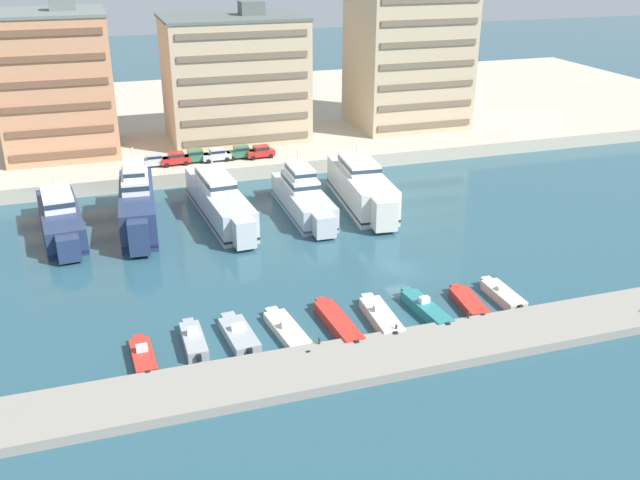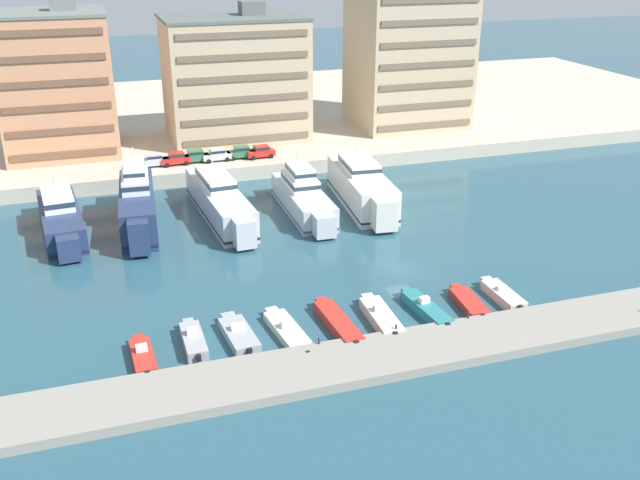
{
  "view_description": "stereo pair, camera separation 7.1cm",
  "coord_description": "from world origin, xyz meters",
  "px_view_note": "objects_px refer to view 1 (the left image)",
  "views": [
    {
      "loc": [
        -28.54,
        -60.74,
        31.97
      ],
      "look_at": [
        -7.29,
        4.47,
        2.5
      ],
      "focal_mm": 40.0,
      "sensor_mm": 36.0,
      "label": 1
    },
    {
      "loc": [
        -28.48,
        -60.76,
        31.97
      ],
      "look_at": [
        -7.29,
        4.47,
        2.5
      ],
      "focal_mm": 40.0,
      "sensor_mm": 36.0,
      "label": 2
    }
  ],
  "objects_px": {
    "car_red_left": "(175,158)",
    "car_green_center": "(241,152)",
    "yacht_silver_mid_left": "(220,201)",
    "motorboat_cream_far_right": "(502,295)",
    "yacht_ivory_center": "(362,187)",
    "motorboat_red_center": "(338,323)",
    "yacht_navy_left": "(137,204)",
    "motorboat_grey_mid_left": "(239,334)",
    "car_silver_far_left": "(154,160)",
    "car_silver_center_left": "(217,154)",
    "motorboat_grey_left": "(194,340)",
    "motorboat_cream_center_left": "(289,332)",
    "yacht_navy_far_left": "(61,218)",
    "motorboat_red_right": "(468,303)",
    "yacht_silver_center_left": "(303,197)",
    "motorboat_cream_center_right": "(381,316)",
    "motorboat_teal_mid_right": "(426,309)",
    "car_red_center_right": "(261,151)",
    "motorboat_red_far_left": "(143,356)"
  },
  "relations": [
    {
      "from": "motorboat_cream_center_left",
      "to": "car_green_center",
      "type": "height_order",
      "value": "car_green_center"
    },
    {
      "from": "yacht_silver_center_left",
      "to": "car_green_center",
      "type": "distance_m",
      "value": 19.17
    },
    {
      "from": "yacht_ivory_center",
      "to": "motorboat_grey_left",
      "type": "distance_m",
      "value": 37.74
    },
    {
      "from": "motorboat_red_center",
      "to": "car_red_center_right",
      "type": "bearing_deg",
      "value": 84.62
    },
    {
      "from": "yacht_silver_mid_left",
      "to": "motorboat_red_right",
      "type": "xyz_separation_m",
      "value": [
        17.67,
        -29.81,
        -1.7
      ]
    },
    {
      "from": "motorboat_cream_far_right",
      "to": "motorboat_grey_left",
      "type": "bearing_deg",
      "value": 178.68
    },
    {
      "from": "motorboat_red_far_left",
      "to": "motorboat_teal_mid_right",
      "type": "relative_size",
      "value": 0.82
    },
    {
      "from": "motorboat_red_far_left",
      "to": "car_green_center",
      "type": "height_order",
      "value": "car_green_center"
    },
    {
      "from": "motorboat_cream_center_left",
      "to": "motorboat_teal_mid_right",
      "type": "xyz_separation_m",
      "value": [
        13.03,
        -0.02,
        0.1
      ]
    },
    {
      "from": "yacht_navy_far_left",
      "to": "motorboat_red_far_left",
      "type": "height_order",
      "value": "yacht_navy_far_left"
    },
    {
      "from": "yacht_navy_far_left",
      "to": "motorboat_red_right",
      "type": "relative_size",
      "value": 2.85
    },
    {
      "from": "yacht_navy_left",
      "to": "car_red_left",
      "type": "xyz_separation_m",
      "value": [
        6.66,
        16.58,
        0.25
      ]
    },
    {
      "from": "motorboat_red_right",
      "to": "motorboat_cream_far_right",
      "type": "height_order",
      "value": "motorboat_cream_far_right"
    },
    {
      "from": "motorboat_grey_mid_left",
      "to": "car_red_left",
      "type": "relative_size",
      "value": 1.66
    },
    {
      "from": "car_silver_center_left",
      "to": "motorboat_grey_left",
      "type": "bearing_deg",
      "value": -102.96
    },
    {
      "from": "car_red_left",
      "to": "car_green_center",
      "type": "distance_m",
      "value": 9.43
    },
    {
      "from": "yacht_navy_left",
      "to": "car_silver_far_left",
      "type": "xyz_separation_m",
      "value": [
        3.63,
        16.72,
        0.25
      ]
    },
    {
      "from": "yacht_navy_left",
      "to": "motorboat_grey_mid_left",
      "type": "bearing_deg",
      "value": -78.71
    },
    {
      "from": "yacht_silver_center_left",
      "to": "motorboat_red_center",
      "type": "distance_m",
      "value": 28.7
    },
    {
      "from": "motorboat_cream_center_right",
      "to": "motorboat_teal_mid_right",
      "type": "relative_size",
      "value": 0.99
    },
    {
      "from": "car_red_left",
      "to": "car_green_center",
      "type": "height_order",
      "value": "same"
    },
    {
      "from": "motorboat_cream_far_right",
      "to": "yacht_navy_left",
      "type": "bearing_deg",
      "value": 136.22
    },
    {
      "from": "motorboat_teal_mid_right",
      "to": "yacht_silver_mid_left",
      "type": "bearing_deg",
      "value": 114.09
    },
    {
      "from": "car_silver_center_left",
      "to": "car_silver_far_left",
      "type": "bearing_deg",
      "value": 179.49
    },
    {
      "from": "motorboat_cream_far_right",
      "to": "car_silver_center_left",
      "type": "xyz_separation_m",
      "value": [
        -18.68,
        46.53,
        2.48
      ]
    },
    {
      "from": "yacht_ivory_center",
      "to": "motorboat_cream_center_right",
      "type": "xyz_separation_m",
      "value": [
        -9.22,
        -28.48,
        -1.86
      ]
    },
    {
      "from": "yacht_silver_center_left",
      "to": "car_red_center_right",
      "type": "height_order",
      "value": "yacht_silver_center_left"
    },
    {
      "from": "yacht_navy_far_left",
      "to": "motorboat_cream_center_right",
      "type": "bearing_deg",
      "value": -48.19
    },
    {
      "from": "motorboat_cream_center_right",
      "to": "car_green_center",
      "type": "height_order",
      "value": "car_green_center"
    },
    {
      "from": "yacht_silver_center_left",
      "to": "car_red_left",
      "type": "relative_size",
      "value": 4.43
    },
    {
      "from": "motorboat_grey_left",
      "to": "car_silver_center_left",
      "type": "bearing_deg",
      "value": 77.04
    },
    {
      "from": "motorboat_cream_center_left",
      "to": "car_silver_far_left",
      "type": "distance_m",
      "value": 47.36
    },
    {
      "from": "yacht_ivory_center",
      "to": "motorboat_grey_mid_left",
      "type": "xyz_separation_m",
      "value": [
        -21.94,
        -27.44,
        -1.93
      ]
    },
    {
      "from": "motorboat_cream_center_right",
      "to": "motorboat_cream_center_left",
      "type": "bearing_deg",
      "value": 179.41
    },
    {
      "from": "yacht_silver_center_left",
      "to": "car_red_left",
      "type": "height_order",
      "value": "yacht_silver_center_left"
    },
    {
      "from": "yacht_navy_far_left",
      "to": "car_silver_center_left",
      "type": "distance_m",
      "value": 26.83
    },
    {
      "from": "car_green_center",
      "to": "car_red_left",
      "type": "bearing_deg",
      "value": -178.19
    },
    {
      "from": "motorboat_cream_center_left",
      "to": "motorboat_cream_far_right",
      "type": "height_order",
      "value": "motorboat_cream_center_left"
    },
    {
      "from": "car_silver_far_left",
      "to": "car_silver_center_left",
      "type": "distance_m",
      "value": 8.88
    },
    {
      "from": "yacht_silver_mid_left",
      "to": "motorboat_cream_far_right",
      "type": "bearing_deg",
      "value": -53.98
    },
    {
      "from": "car_green_center",
      "to": "motorboat_red_center",
      "type": "bearing_deg",
      "value": -91.89
    },
    {
      "from": "motorboat_cream_far_right",
      "to": "motorboat_teal_mid_right",
      "type": "bearing_deg",
      "value": -178.17
    },
    {
      "from": "yacht_ivory_center",
      "to": "motorboat_red_center",
      "type": "height_order",
      "value": "yacht_ivory_center"
    },
    {
      "from": "motorboat_grey_left",
      "to": "car_silver_center_left",
      "type": "xyz_separation_m",
      "value": [
        10.55,
        45.86,
        2.42
      ]
    },
    {
      "from": "motorboat_red_center",
      "to": "car_red_left",
      "type": "relative_size",
      "value": 2.06
    },
    {
      "from": "car_red_left",
      "to": "yacht_navy_far_left",
      "type": "bearing_deg",
      "value": -133.25
    },
    {
      "from": "yacht_silver_mid_left",
      "to": "motorboat_teal_mid_right",
      "type": "distance_m",
      "value": 32.66
    },
    {
      "from": "yacht_ivory_center",
      "to": "motorboat_teal_mid_right",
      "type": "xyz_separation_m",
      "value": [
        -4.72,
        -28.41,
        -1.88
      ]
    },
    {
      "from": "motorboat_cream_center_left",
      "to": "motorboat_cream_center_right",
      "type": "bearing_deg",
      "value": -0.59
    },
    {
      "from": "yacht_silver_center_left",
      "to": "motorboat_red_right",
      "type": "height_order",
      "value": "yacht_silver_center_left"
    }
  ]
}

